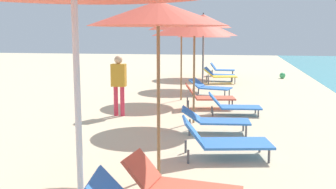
# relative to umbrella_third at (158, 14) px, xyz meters

# --- Properties ---
(umbrella_third) EXTENTS (1.99, 1.99, 2.60)m
(umbrella_third) POSITION_rel_umbrella_third_xyz_m (0.00, 0.00, 0.00)
(umbrella_third) COLOR olive
(umbrella_third) RESTS_ON ground
(lounger_third_shoreside) EXTENTS (1.59, 0.99, 0.68)m
(lounger_third_shoreside) POSITION_rel_umbrella_third_xyz_m (0.90, 1.02, -2.05)
(lounger_third_shoreside) COLOR blue
(lounger_third_shoreside) RESTS_ON ground
(lounger_third_inland) EXTENTS (1.47, 0.74, 0.58)m
(lounger_third_inland) POSITION_rel_umbrella_third_xyz_m (0.46, -0.96, -2.10)
(lounger_third_inland) COLOR #D8593F
(lounger_third_inland) RESTS_ON ground
(umbrella_fourth) EXTENTS (1.95, 1.95, 2.53)m
(umbrella_fourth) POSITION_rel_umbrella_third_xyz_m (0.09, 3.59, -0.11)
(umbrella_fourth) COLOR olive
(umbrella_fourth) RESTS_ON ground
(lounger_fourth_shoreside) EXTENTS (1.40, 0.73, 0.57)m
(lounger_fourth_shoreside) POSITION_rel_umbrella_third_xyz_m (0.98, 4.68, -2.11)
(lounger_fourth_shoreside) COLOR blue
(lounger_fourth_shoreside) RESTS_ON ground
(lounger_fourth_inland) EXTENTS (1.48, 0.74, 0.55)m
(lounger_fourth_inland) POSITION_rel_umbrella_third_xyz_m (0.64, 2.67, -2.06)
(lounger_fourth_inland) COLOR blue
(lounger_fourth_inland) RESTS_ON ground
(umbrella_fifth) EXTENTS (2.05, 2.05, 2.74)m
(umbrella_fifth) POSITION_rel_umbrella_third_xyz_m (-0.69, 6.74, 0.08)
(umbrella_fifth) COLOR olive
(umbrella_fifth) RESTS_ON ground
(lounger_fifth_shoreside) EXTENTS (1.47, 0.95, 0.56)m
(lounger_fifth_shoreside) POSITION_rel_umbrella_third_xyz_m (0.13, 7.79, -2.05)
(lounger_fifth_shoreside) COLOR blue
(lounger_fifth_shoreside) RESTS_ON ground
(lounger_fifth_inland) EXTENTS (1.47, 0.88, 0.70)m
(lounger_fifth_inland) POSITION_rel_umbrella_third_xyz_m (0.26, 5.48, -2.01)
(lounger_fifth_inland) COLOR #D8593F
(lounger_fifth_inland) RESTS_ON ground
(umbrella_sixth) EXTENTS (2.18, 2.18, 2.88)m
(umbrella_sixth) POSITION_rel_umbrella_third_xyz_m (-0.33, 9.91, 0.20)
(umbrella_sixth) COLOR #4C4C51
(umbrella_sixth) RESTS_ON ground
(lounger_sixth_shoreside) EXTENTS (1.46, 0.93, 0.60)m
(lounger_sixth_shoreside) POSITION_rel_umbrella_third_xyz_m (0.26, 11.20, -2.03)
(lounger_sixth_shoreside) COLOR yellow
(lounger_sixth_shoreside) RESTS_ON ground
(umbrella_farthest) EXTENTS (2.57, 2.57, 2.43)m
(umbrella_farthest) POSITION_rel_umbrella_third_xyz_m (-0.62, 13.28, -0.22)
(umbrella_farthest) COLOR silver
(umbrella_farthest) RESTS_ON ground
(lounger_farthest_shoreside) EXTENTS (1.20, 0.65, 0.65)m
(lounger_farthest_shoreside) POSITION_rel_umbrella_third_xyz_m (0.19, 14.23, -2.02)
(lounger_farthest_shoreside) COLOR blue
(lounger_farthest_shoreside) RESTS_ON ground
(lounger_farthest_inland) EXTENTS (1.34, 0.69, 0.61)m
(lounger_farthest_inland) POSITION_rel_umbrella_third_xyz_m (0.17, 12.10, -2.04)
(lounger_farthest_inland) COLOR blue
(lounger_farthest_inland) RESTS_ON ground
(person_walking_near) EXTENTS (0.37, 0.23, 1.54)m
(person_walking_near) POSITION_rel_umbrella_third_xyz_m (-1.88, 4.04, -1.44)
(person_walking_near) COLOR #D8334C
(person_walking_near) RESTS_ON ground
(beach_ball) EXTENTS (0.28, 0.28, 0.28)m
(beach_ball) POSITION_rel_umbrella_third_xyz_m (3.06, 13.65, -2.22)
(beach_ball) COLOR #3FB266
(beach_ball) RESTS_ON ground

